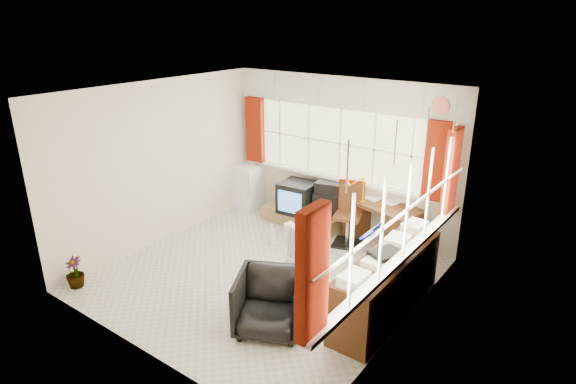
# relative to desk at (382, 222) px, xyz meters

# --- Properties ---
(ground) EXTENTS (4.00, 4.00, 0.00)m
(ground) POSITION_rel_desk_xyz_m (-0.88, -1.80, -0.38)
(ground) COLOR beige
(ground) RESTS_ON ground
(room_walls) EXTENTS (4.00, 4.00, 4.00)m
(room_walls) POSITION_rel_desk_xyz_m (-0.88, -1.80, 1.12)
(room_walls) COLOR beige
(room_walls) RESTS_ON ground
(window_back) EXTENTS (3.70, 0.12, 3.60)m
(window_back) POSITION_rel_desk_xyz_m (-0.88, 0.14, 0.56)
(window_back) COLOR beige
(window_back) RESTS_ON room_walls
(window_right) EXTENTS (0.12, 3.70, 3.60)m
(window_right) POSITION_rel_desk_xyz_m (1.06, -1.80, 0.56)
(window_right) COLOR beige
(window_right) RESTS_ON room_walls
(curtains) EXTENTS (3.83, 3.83, 1.15)m
(curtains) POSITION_rel_desk_xyz_m (0.04, -0.87, 1.07)
(curtains) COLOR maroon
(curtains) RESTS_ON room_walls
(overhead_cabinets) EXTENTS (3.98, 3.98, 0.48)m
(overhead_cabinets) POSITION_rel_desk_xyz_m (0.10, -0.82, 1.87)
(overhead_cabinets) COLOR silver
(overhead_cabinets) RESTS_ON room_walls
(desk) EXTENTS (1.31, 0.89, 0.72)m
(desk) POSITION_rel_desk_xyz_m (0.00, 0.00, 0.00)
(desk) COLOR #4D2712
(desk) RESTS_ON ground
(desk_lamp) EXTENTS (0.16, 0.14, 0.40)m
(desk_lamp) POSITION_rel_desk_xyz_m (-0.29, -0.11, 0.58)
(desk_lamp) COLOR #E2A109
(desk_lamp) RESTS_ON desk
(task_chair) EXTENTS (0.52, 0.54, 0.99)m
(task_chair) POSITION_rel_desk_xyz_m (-0.45, -0.20, 0.15)
(task_chair) COLOR black
(task_chair) RESTS_ON ground
(office_chair) EXTENTS (1.00, 1.01, 0.69)m
(office_chair) POSITION_rel_desk_xyz_m (-0.07, -2.70, -0.04)
(office_chair) COLOR black
(office_chair) RESTS_ON ground
(radiator) EXTENTS (0.41, 0.26, 0.58)m
(radiator) POSITION_rel_desk_xyz_m (-0.68, -1.27, -0.15)
(radiator) COLOR white
(radiator) RESTS_ON ground
(credenza) EXTENTS (0.50, 2.00, 0.85)m
(credenza) POSITION_rel_desk_xyz_m (0.85, -1.60, 0.01)
(credenza) COLOR #4D2712
(credenza) RESTS_ON ground
(file_tray) EXTENTS (0.39, 0.43, 0.12)m
(file_tray) POSITION_rel_desk_xyz_m (0.86, -1.74, 0.43)
(file_tray) COLOR black
(file_tray) RESTS_ON credenza
(tv_bench) EXTENTS (1.40, 0.50, 0.25)m
(tv_bench) POSITION_rel_desk_xyz_m (-1.43, -0.08, -0.26)
(tv_bench) COLOR olive
(tv_bench) RESTS_ON ground
(crt_tv) EXTENTS (0.61, 0.58, 0.52)m
(crt_tv) POSITION_rel_desk_xyz_m (-1.46, -0.16, 0.13)
(crt_tv) COLOR black
(crt_tv) RESTS_ON tv_bench
(hifi_stack) EXTENTS (0.64, 0.48, 0.60)m
(hifi_stack) POSITION_rel_desk_xyz_m (-0.92, 0.00, 0.15)
(hifi_stack) COLOR black
(hifi_stack) RESTS_ON tv_bench
(mini_fridge) EXTENTS (0.50, 0.50, 0.82)m
(mini_fridge) POSITION_rel_desk_xyz_m (-2.68, -0.03, 0.03)
(mini_fridge) COLOR white
(mini_fridge) RESTS_ON ground
(spray_bottle_a) EXTENTS (0.16, 0.16, 0.33)m
(spray_bottle_a) POSITION_rel_desk_xyz_m (-1.38, -0.99, -0.22)
(spray_bottle_a) COLOR silver
(spray_bottle_a) RESTS_ON ground
(spray_bottle_b) EXTENTS (0.10, 0.10, 0.21)m
(spray_bottle_b) POSITION_rel_desk_xyz_m (-1.15, -0.67, -0.27)
(spray_bottle_b) COLOR #7FBDBA
(spray_bottle_b) RESTS_ON ground
(flower_vase) EXTENTS (0.26, 0.26, 0.43)m
(flower_vase) POSITION_rel_desk_xyz_m (-2.68, -3.50, -0.17)
(flower_vase) COLOR black
(flower_vase) RESTS_ON ground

